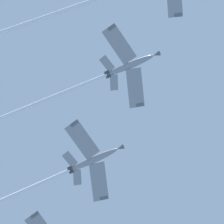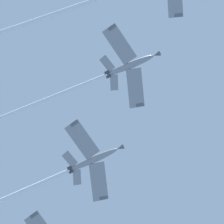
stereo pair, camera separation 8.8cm
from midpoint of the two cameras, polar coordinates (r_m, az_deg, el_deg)
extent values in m
cube|color=#595E60|center=(121.42, 7.36, 10.57)|extent=(1.86, 1.51, 0.65)
cylinder|color=white|center=(113.20, -5.67, 10.94)|extent=(28.87, 29.17, 13.30)
ellipsoid|color=gray|center=(117.82, 2.06, 5.21)|extent=(9.36, 9.73, 4.65)
cone|color=#595E60|center=(119.81, 4.94, 6.35)|extent=(2.16, 2.18, 1.60)
ellipsoid|color=black|center=(118.98, 2.88, 5.57)|extent=(2.75, 2.82, 1.64)
cube|color=gray|center=(118.27, 2.60, 2.67)|extent=(7.79, 9.48, 1.20)
cube|color=#595E60|center=(119.05, 3.12, 0.79)|extent=(1.86, 1.54, 0.62)
cube|color=gray|center=(116.99, 0.83, 7.48)|extent=(9.56, 7.49, 1.20)
cube|color=#595E60|center=(116.79, -0.02, 9.31)|extent=(1.48, 1.88, 0.62)
cube|color=gray|center=(116.87, 0.25, 3.28)|extent=(3.27, 4.01, 0.66)
cube|color=gray|center=(116.32, -0.53, 5.36)|extent=(4.01, 3.15, 0.66)
cube|color=#595E60|center=(117.97, -0.23, 4.37)|extent=(2.26, 2.36, 3.36)
cylinder|color=#38383D|center=(116.35, -0.41, 3.97)|extent=(1.40, 1.41, 1.05)
cylinder|color=#38383D|center=(116.24, -0.56, 4.38)|extent=(1.40, 1.41, 1.05)
cylinder|color=white|center=(113.45, -9.99, 0.26)|extent=(27.87, 29.26, 12.15)
ellipsoid|color=gray|center=(117.93, -2.00, -5.25)|extent=(9.37, 9.77, 4.47)
cone|color=#595E60|center=(118.94, 0.95, -3.96)|extent=(2.15, 2.18, 1.58)
ellipsoid|color=black|center=(118.78, -1.14, -4.79)|extent=(2.75, 2.82, 1.61)
cube|color=gray|center=(119.25, -1.43, -7.69)|extent=(7.82, 9.48, 1.14)
cube|color=#595E60|center=(120.64, -0.88, -9.46)|extent=(1.87, 1.54, 0.59)
cube|color=gray|center=(116.46, -3.28, -3.07)|extent=(9.57, 7.49, 1.14)
cube|color=#595E60|center=(115.71, -4.15, -1.28)|extent=(1.48, 1.88, 0.59)
cube|color=gray|center=(118.05, -3.83, -7.20)|extent=(3.28, 4.01, 0.63)
cube|color=gray|center=(116.85, -4.64, -5.21)|extent=(4.01, 3.15, 0.63)
cube|color=#595E60|center=(118.79, -4.26, -6.03)|extent=(2.23, 2.34, 3.33)
cylinder|color=#38383D|center=(117.39, -4.50, -6.57)|extent=(1.39, 1.40, 1.04)
cylinder|color=#38383D|center=(117.16, -4.67, -6.18)|extent=(1.39, 1.40, 1.04)
cube|color=#595E60|center=(118.43, -8.52, -11.18)|extent=(1.50, 1.87, 0.62)
camera|label=1|loc=(0.04, 90.02, 0.10)|focal=82.95mm
camera|label=2|loc=(0.04, -89.98, -0.10)|focal=82.95mm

